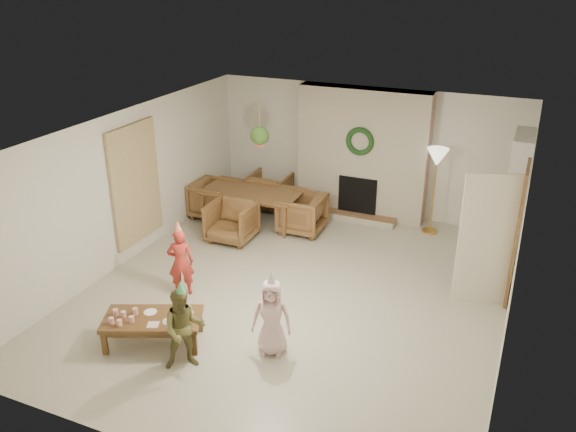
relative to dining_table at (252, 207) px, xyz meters
The scene contains 56 objects.
floor 2.73m from the dining_table, 49.28° to the right, with size 7.00×7.00×0.00m, color #B7B29E.
ceiling 3.47m from the dining_table, 49.28° to the right, with size 7.00×7.00×0.00m, color white.
wall_back 2.46m from the dining_table, 39.28° to the left, with size 7.00×7.00×0.00m, color silver.
wall_front 5.90m from the dining_table, 72.34° to the right, with size 7.00×7.00×0.00m, color silver.
wall_left 2.57m from the dining_table, 120.96° to the right, with size 7.00×7.00×0.00m, color silver.
wall_right 5.27m from the dining_table, 23.31° to the right, with size 7.00×7.00×0.00m, color silver.
fireplace_mass 2.35m from the dining_table, 35.18° to the left, with size 2.50×0.40×2.50m, color maroon.
fireplace_hearth 2.00m from the dining_table, 26.88° to the left, with size 1.60×0.30×0.12m, color brown.
fireplace_firebox 2.07m from the dining_table, 31.09° to the left, with size 0.75×0.12×0.75m, color black.
fireplace_wreath 2.38m from the dining_table, 29.89° to the left, with size 0.54×0.54×0.10m, color #163B18.
floor_lamp_base 3.37m from the dining_table, 16.38° to the left, with size 0.30×0.30×0.03m, color gold.
floor_lamp_post 3.38m from the dining_table, 16.38° to the left, with size 0.03×0.03×1.45m, color gold.
floor_lamp_shade 3.54m from the dining_table, 16.38° to the left, with size 0.39×0.39×0.32m, color beige.
bookshelf_carcass 4.68m from the dining_table, ahead, with size 0.30×1.00×2.20m, color white.
bookshelf_shelf_a 4.60m from the dining_table, ahead, with size 0.30×0.92×0.03m, color white.
bookshelf_shelf_b 4.62m from the dining_table, ahead, with size 0.30×0.92×0.03m, color white.
bookshelf_shelf_c 4.69m from the dining_table, ahead, with size 0.30×0.92×0.03m, color white.
bookshelf_shelf_d 4.78m from the dining_table, ahead, with size 0.30×0.92×0.03m, color white.
books_row_lower 4.58m from the dining_table, ahead, with size 0.20×0.40×0.24m, color #943E1B.
books_row_mid 4.63m from the dining_table, ahead, with size 0.20×0.44×0.24m, color #2A4C9B.
books_row_upper 4.69m from the dining_table, ahead, with size 0.20×0.36×0.22m, color #AC8925.
door_frame 4.85m from the dining_table, 10.24° to the right, with size 0.05×0.86×2.04m, color brown.
door_leaf 4.57m from the dining_table, 15.85° to the right, with size 0.05×0.80×2.00m, color beige.
curtain_panel 2.39m from the dining_table, 122.74° to the right, with size 0.06×1.20×2.00m, color #C6BA8C.
dining_table is the anchor object (origin of this frame).
dining_chair_near 0.82m from the dining_table, 89.24° to the right, with size 0.77×0.79×0.72m, color brown.
dining_chair_far 0.82m from the dining_table, 90.76° to the left, with size 0.77×0.79×0.72m, color brown.
dining_chair_left 0.82m from the dining_table, behind, with size 0.77×0.79×0.72m, color brown.
dining_chair_right 1.02m from the dining_table, ahead, with size 0.77×0.79×0.72m, color brown.
hanging_plant_cord 1.96m from the dining_table, 49.82° to the right, with size 0.01×0.01×0.70m, color tan.
hanging_plant_pot 1.64m from the dining_table, 49.82° to the right, with size 0.16×0.16×0.12m, color #A64435.
hanging_plant_foliage 1.75m from the dining_table, 49.82° to the right, with size 0.32×0.32×0.32m, color #294B19.
coffee_table_top 4.02m from the dining_table, 82.08° to the right, with size 1.26×0.63×0.06m, color brown.
coffee_table_apron 4.02m from the dining_table, 82.08° to the right, with size 1.16×0.53×0.08m, color brown.
coffee_leg_fl 4.45m from the dining_table, 88.31° to the right, with size 0.07×0.07×0.33m, color brown.
coffee_leg_fr 4.16m from the dining_table, 73.53° to the right, with size 0.07×0.07×0.33m, color brown.
coffee_leg_bl 3.97m from the dining_table, 91.04° to the right, with size 0.07×0.07×0.33m, color brown.
coffee_leg_br 3.66m from the dining_table, 74.49° to the right, with size 0.07×0.07×0.33m, color brown.
cup_a 4.31m from the dining_table, 87.78° to the right, with size 0.07×0.07×0.09m, color white.
cup_b 4.13m from the dining_table, 88.75° to the right, with size 0.07×0.07×0.09m, color white.
cup_c 4.31m from the dining_table, 86.11° to the right, with size 0.07×0.07×0.09m, color white.
cup_d 4.13m from the dining_table, 87.00° to the right, with size 0.07×0.07×0.09m, color white.
cup_e 4.20m from the dining_table, 84.72° to the right, with size 0.07×0.07×0.09m, color white.
cup_f 4.01m from the dining_table, 85.57° to the right, with size 0.07×0.07×0.09m, color white.
plate_a 3.92m from the dining_table, 83.21° to the right, with size 0.17×0.17×0.01m, color white.
plate_b 4.06m from the dining_table, 78.42° to the right, with size 0.17×0.17×0.01m, color white.
plate_c 3.83m from the dining_table, 76.17° to the right, with size 0.17×0.17×0.01m, color white.
food_scoop 4.06m from the dining_table, 78.42° to the right, with size 0.07×0.07×0.07m, color tan.
napkin_left 4.17m from the dining_table, 80.81° to the right, with size 0.15×0.15×0.01m, color #E0A5A5.
napkin_right 3.77m from the dining_table, 77.82° to the right, with size 0.15×0.15×0.01m, color #E0A5A5.
child_red 2.78m from the dining_table, 85.56° to the right, with size 0.39×0.25×1.06m, color #B12F25.
party_hat_red 2.88m from the dining_table, 85.56° to the right, with size 0.15×0.15×0.20m, color gold.
child_plaid 4.40m from the dining_table, 74.06° to the right, with size 0.52×0.41×1.07m, color brown.
party_hat_plaid 4.47m from the dining_table, 74.06° to the right, with size 0.13×0.13×0.18m, color #48AA67.
child_pink 4.11m from the dining_table, 59.81° to the right, with size 0.51×0.33×1.04m, color beige.
party_hat_pink 4.17m from the dining_table, 59.81° to the right, with size 0.13×0.13×0.19m, color #BAB9C0.
Camera 1 is at (2.97, -7.16, 4.63)m, focal length 36.71 mm.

